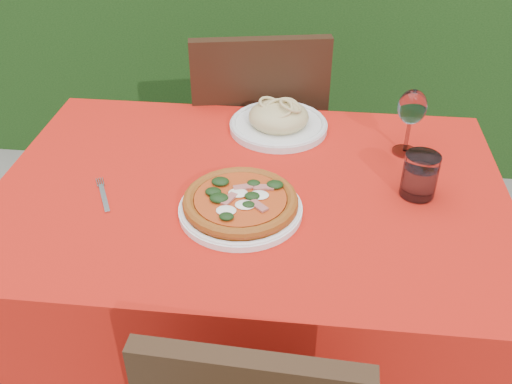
# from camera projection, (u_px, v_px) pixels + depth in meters

# --- Properties ---
(ground) EXTENTS (60.00, 60.00, 0.00)m
(ground) POSITION_uv_depth(u_px,v_px,m) (252.00, 377.00, 1.84)
(ground) COLOR slate
(ground) RESTS_ON ground
(dining_table) EXTENTS (1.26, 0.86, 0.75)m
(dining_table) POSITION_uv_depth(u_px,v_px,m) (251.00, 234.00, 1.50)
(dining_table) COLOR #472B17
(dining_table) RESTS_ON ground
(chair_far) EXTENTS (0.50, 0.50, 0.95)m
(chair_far) POSITION_uv_depth(u_px,v_px,m) (258.00, 140.00, 2.00)
(chair_far) COLOR black
(chair_far) RESTS_ON ground
(pizza_plate) EXTENTS (0.29, 0.29, 0.05)m
(pizza_plate) POSITION_uv_depth(u_px,v_px,m) (240.00, 204.00, 1.31)
(pizza_plate) COLOR white
(pizza_plate) RESTS_ON dining_table
(pasta_plate) EXTENTS (0.28, 0.28, 0.08)m
(pasta_plate) POSITION_uv_depth(u_px,v_px,m) (279.00, 120.00, 1.63)
(pasta_plate) COLOR silver
(pasta_plate) RESTS_ON dining_table
(water_glass) EXTENTS (0.08, 0.08, 0.11)m
(water_glass) POSITION_uv_depth(u_px,v_px,m) (419.00, 177.00, 1.35)
(water_glass) COLOR silver
(water_glass) RESTS_ON dining_table
(wine_glass) EXTENTS (0.07, 0.07, 0.18)m
(wine_glass) POSITION_uv_depth(u_px,v_px,m) (412.00, 110.00, 1.47)
(wine_glass) COLOR silver
(wine_glass) RESTS_ON dining_table
(fork) EXTENTS (0.09, 0.15, 0.00)m
(fork) POSITION_uv_depth(u_px,v_px,m) (104.00, 198.00, 1.36)
(fork) COLOR #B4B4BB
(fork) RESTS_ON dining_table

